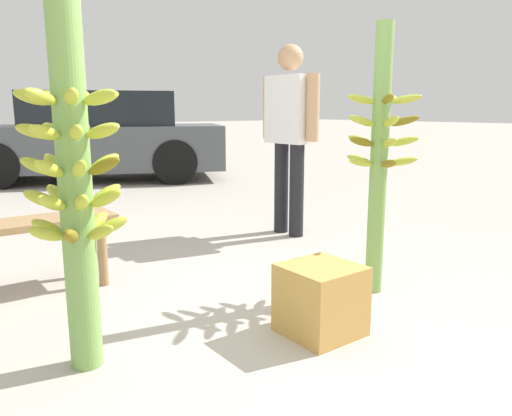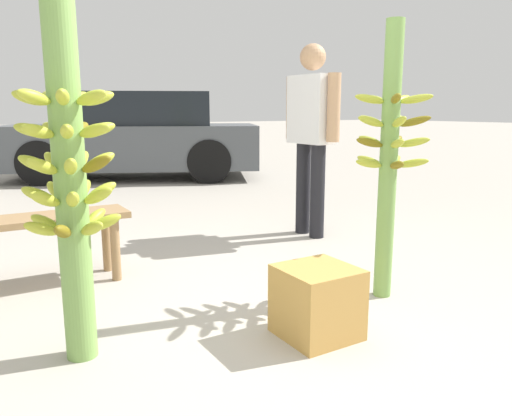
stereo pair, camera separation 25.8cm
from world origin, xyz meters
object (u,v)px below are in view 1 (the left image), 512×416
object	(u,v)px
banana_stalk_left	(74,167)
vendor_person	(290,125)
produce_crate	(321,299)
market_bench	(15,236)
parked_car	(96,138)
banana_stalk_center	(379,154)

from	to	relation	value
banana_stalk_left	vendor_person	xyz separation A→B (m)	(2.25, 1.25, 0.10)
vendor_person	produce_crate	bearing A→B (deg)	142.65
vendor_person	banana_stalk_left	bearing A→B (deg)	118.13
vendor_person	produce_crate	size ratio (longest dim) A/B	4.69
market_bench	parked_car	xyz separation A→B (m)	(2.18, 4.73, 0.30)
banana_stalk_center	banana_stalk_left	bearing A→B (deg)	174.75
parked_car	market_bench	bearing A→B (deg)	-179.17
parked_car	produce_crate	bearing A→B (deg)	-164.49
vendor_person	market_bench	world-z (taller)	vendor_person
banana_stalk_left	produce_crate	distance (m)	1.31
produce_crate	parked_car	bearing A→B (deg)	79.90
market_bench	produce_crate	xyz separation A→B (m)	(1.08, -1.45, -0.19)
banana_stalk_center	produce_crate	size ratio (longest dim) A/B	4.54
banana_stalk_left	parked_car	xyz separation A→B (m)	(2.14, 5.80, -0.21)
market_bench	banana_stalk_center	bearing A→B (deg)	-34.14
banana_stalk_center	produce_crate	xyz separation A→B (m)	(-0.68, -0.23, -0.67)
banana_stalk_center	vendor_person	xyz separation A→B (m)	(0.53, 1.41, 0.12)
banana_stalk_center	produce_crate	world-z (taller)	banana_stalk_center
banana_stalk_left	parked_car	world-z (taller)	banana_stalk_left
vendor_person	banana_stalk_center	bearing A→B (deg)	158.48
banana_stalk_left	banana_stalk_center	xyz separation A→B (m)	(1.72, -0.16, -0.03)
vendor_person	parked_car	xyz separation A→B (m)	(-0.10, 4.54, -0.31)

